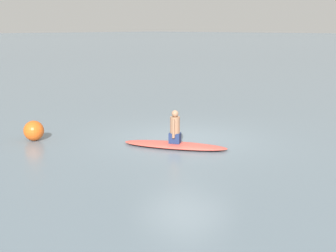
# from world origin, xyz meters

# --- Properties ---
(ground_plane) EXTENTS (400.00, 400.00, 0.00)m
(ground_plane) POSITION_xyz_m (0.00, 0.00, 0.00)
(ground_plane) COLOR slate
(surfboard) EXTENTS (2.99, 2.04, 0.13)m
(surfboard) POSITION_xyz_m (-0.42, 0.90, 0.06)
(surfboard) COLOR #D84C3F
(surfboard) RESTS_ON ground
(person_paddler) EXTENTS (0.39, 0.39, 0.93)m
(person_paddler) POSITION_xyz_m (-0.42, 0.90, 0.55)
(person_paddler) COLOR navy
(person_paddler) RESTS_ON surfboard
(buoy_marker) EXTENTS (0.60, 0.60, 0.60)m
(buoy_marker) POSITION_xyz_m (3.15, 3.19, 0.30)
(buoy_marker) COLOR #E55919
(buoy_marker) RESTS_ON ground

